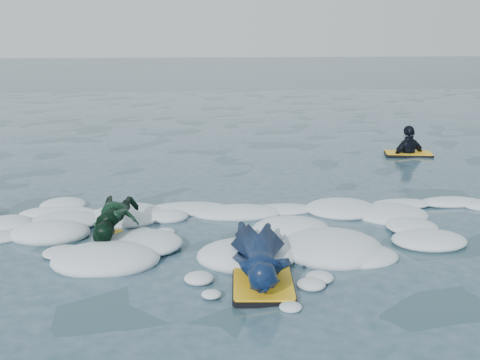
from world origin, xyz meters
name	(u,v)px	position (x,y,z in m)	size (l,w,h in m)	color
ground	(180,250)	(0.00, 0.00, 0.00)	(120.00, 120.00, 0.00)	#1A373F
foam_band	(180,225)	(0.00, 1.03, 0.00)	(12.00, 3.10, 0.30)	silver
prone_woman_unit	(260,257)	(0.90, -0.95, 0.24)	(0.79, 1.85, 0.47)	black
prone_child_unit	(116,222)	(-0.84, 0.45, 0.26)	(0.79, 1.38, 0.51)	black
waiting_rider_unit	(408,159)	(5.11, 5.52, -0.07)	(1.12, 0.77, 1.53)	black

